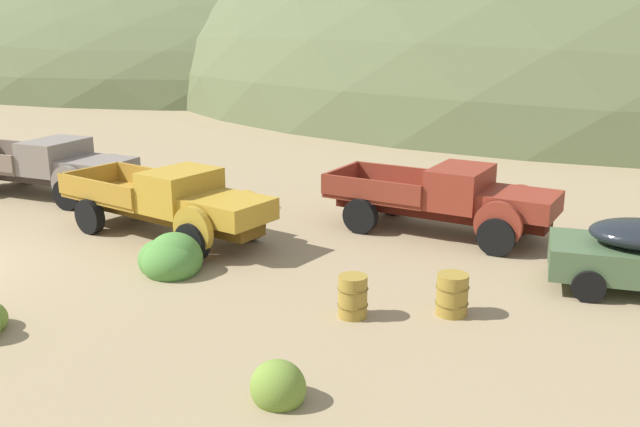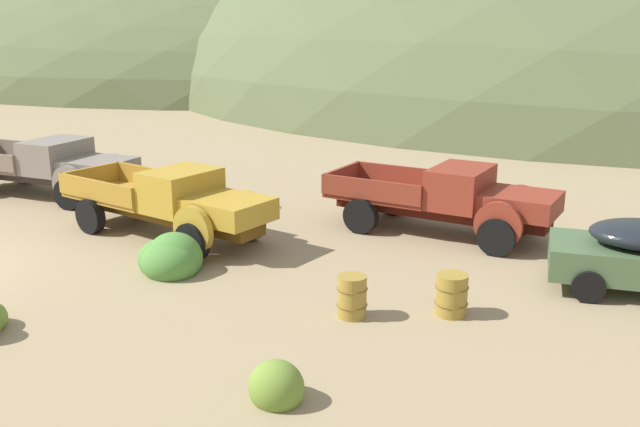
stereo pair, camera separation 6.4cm
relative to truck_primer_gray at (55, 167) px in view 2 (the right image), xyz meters
name	(u,v)px [view 2 (the right image)]	position (x,y,z in m)	size (l,w,h in m)	color
hill_distant	(287,66)	(-24.56, 61.63, -1.00)	(87.28, 88.77, 28.51)	#56603D
hill_far_left	(606,82)	(12.85, 54.30, -1.00)	(78.41, 83.12, 33.19)	#56603D
truck_primer_gray	(55,167)	(0.00, 0.00, 0.00)	(6.61, 2.68, 1.89)	#3D322D
truck_mustard	(179,203)	(6.48, -2.07, -0.01)	(6.66, 3.18, 1.89)	#593D12
truck_rust_red	(457,200)	(12.94, 1.44, -0.01)	(6.29, 2.79, 1.89)	#42140D
oil_drum_by_truck	(452,295)	(14.25, -3.75, -0.58)	(0.66, 0.66, 0.84)	olive
oil_drum_spare	(352,296)	(12.52, -4.69, -0.57)	(0.61, 0.61, 0.85)	olive
bush_near_barrel	(277,387)	(12.72, -8.06, -0.78)	(0.89, 0.87, 0.86)	olive
bush_between_trucks	(265,204)	(6.85, 1.74, -0.88)	(0.65, 0.51, 0.43)	#3D702D
bush_back_edge	(170,260)	(7.74, -4.18, -0.70)	(1.57, 1.42, 1.19)	#4C8438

